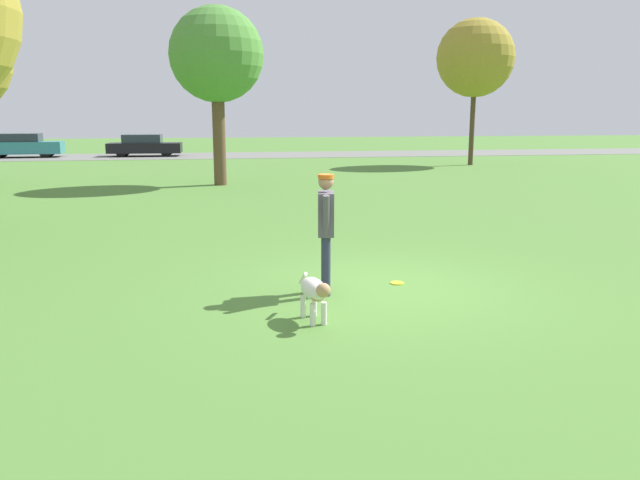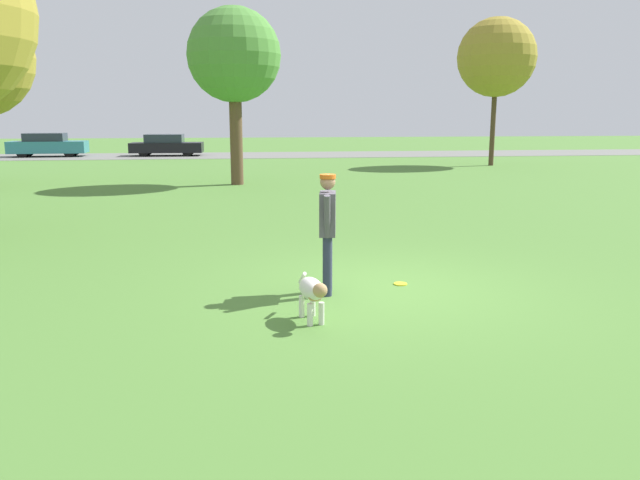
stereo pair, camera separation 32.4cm
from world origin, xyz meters
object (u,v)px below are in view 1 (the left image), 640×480
(tree_far_right, at_px, (475,58))
(parked_car_teal, at_px, (22,146))
(tree_mid_center, at_px, (217,56))
(person, at_px, (326,223))
(parked_car_black, at_px, (144,146))
(frisbee, at_px, (397,283))
(dog, at_px, (314,291))

(tree_far_right, relative_size, parked_car_teal, 1.59)
(parked_car_teal, bearing_deg, tree_mid_center, -58.30)
(person, height_order, parked_car_black, person)
(person, xyz_separation_m, parked_car_black, (-5.64, 30.69, -0.38))
(frisbee, bearing_deg, dog, -134.60)
(tree_far_right, height_order, parked_car_teal, tree_far_right)
(person, relative_size, tree_far_right, 0.24)
(frisbee, relative_size, parked_car_teal, 0.05)
(tree_far_right, relative_size, parked_car_black, 1.62)
(frisbee, bearing_deg, tree_far_right, 64.44)
(parked_car_teal, bearing_deg, dog, -71.75)
(person, bearing_deg, parked_car_black, 19.88)
(dog, relative_size, tree_mid_center, 0.15)
(parked_car_teal, bearing_deg, parked_car_black, -3.42)
(person, distance_m, tree_mid_center, 14.78)
(frisbee, bearing_deg, parked_car_teal, 114.27)
(dog, xyz_separation_m, frisbee, (1.51, 1.53, -0.38))
(parked_car_black, bearing_deg, tree_mid_center, -73.38)
(tree_mid_center, xyz_separation_m, parked_car_teal, (-11.26, 16.47, -3.80))
(tree_far_right, bearing_deg, parked_car_black, 150.80)
(dog, distance_m, tree_mid_center, 16.08)
(dog, relative_size, frisbee, 4.53)
(person, bearing_deg, tree_far_right, -18.24)
(tree_mid_center, distance_m, parked_car_black, 17.38)
(tree_mid_center, relative_size, parked_car_black, 1.42)
(parked_car_teal, bearing_deg, frisbee, -68.38)
(person, height_order, frisbee, person)
(person, relative_size, parked_car_black, 0.39)
(person, height_order, dog, person)
(dog, xyz_separation_m, tree_mid_center, (-0.96, 15.51, 4.10))
(parked_car_teal, bearing_deg, person, -70.43)
(frisbee, xyz_separation_m, tree_far_right, (10.02, 20.96, 5.17))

